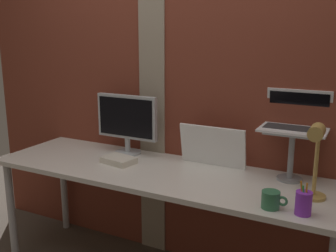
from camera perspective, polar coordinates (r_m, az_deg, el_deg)
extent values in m
cube|color=brown|center=(2.61, 2.92, 6.81)|extent=(3.29, 0.12, 2.47)
cube|color=gray|center=(2.66, -2.30, 6.93)|extent=(0.19, 0.01, 2.47)
cube|color=silver|center=(2.40, -1.11, -6.66)|extent=(2.12, 0.63, 0.03)
cylinder|color=#B2B2B7|center=(2.95, -21.34, -11.29)|extent=(0.05, 0.05, 0.70)
cylinder|color=#B2B2B7|center=(3.28, -14.57, -8.27)|extent=(0.05, 0.05, 0.70)
cylinder|color=#ADB2B7|center=(2.73, -5.73, -3.76)|extent=(0.18, 0.18, 0.01)
cylinder|color=#ADB2B7|center=(2.71, -5.75, -2.67)|extent=(0.04, 0.04, 0.10)
cube|color=#ADB2B7|center=(2.67, -5.85, 1.31)|extent=(0.44, 0.04, 0.29)
cube|color=black|center=(2.65, -6.09, 1.23)|extent=(0.41, 0.00, 0.25)
cylinder|color=gray|center=(2.35, 16.85, -7.17)|extent=(0.14, 0.14, 0.01)
cylinder|color=gray|center=(2.31, 17.07, -4.03)|extent=(0.03, 0.03, 0.26)
cube|color=gray|center=(2.27, 17.30, -0.80)|extent=(0.28, 0.22, 0.01)
cube|color=white|center=(2.27, 17.32, -0.53)|extent=(0.35, 0.22, 0.01)
cube|color=#2D2D30|center=(2.29, 17.42, -0.25)|extent=(0.31, 0.13, 0.00)
cube|color=white|center=(2.38, 18.08, 2.62)|extent=(0.35, 0.04, 0.20)
cube|color=black|center=(2.37, 18.05, 2.57)|extent=(0.32, 0.03, 0.17)
cube|color=white|center=(2.45, 6.33, -2.86)|extent=(0.41, 0.06, 0.25)
cylinder|color=tan|center=(2.15, 19.91, -9.34)|extent=(0.12, 0.12, 0.02)
cylinder|color=tan|center=(2.08, 20.32, -4.55)|extent=(0.02, 0.02, 0.36)
cylinder|color=tan|center=(1.96, 20.36, -0.82)|extent=(0.07, 0.11, 0.07)
cylinder|color=purple|center=(1.93, 18.68, -10.34)|extent=(0.07, 0.07, 0.11)
cylinder|color=orange|center=(1.92, 18.97, -9.67)|extent=(0.01, 0.01, 0.14)
cylinder|color=green|center=(1.92, 18.77, -9.82)|extent=(0.03, 0.02, 0.13)
cylinder|color=orange|center=(1.93, 18.51, -9.40)|extent=(0.03, 0.04, 0.15)
cylinder|color=#33724C|center=(1.96, 14.36, -10.10)|extent=(0.09, 0.09, 0.08)
torus|color=#33724C|center=(1.95, 15.96, -10.22)|extent=(0.05, 0.01, 0.05)
cube|color=silver|center=(2.54, -7.02, -4.82)|extent=(0.22, 0.17, 0.04)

